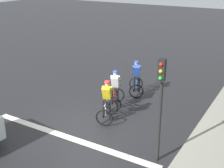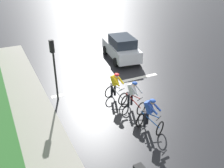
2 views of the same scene
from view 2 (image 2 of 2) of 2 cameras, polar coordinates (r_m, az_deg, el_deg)
name	(u,v)px [view 2 (image 2 of 2)]	position (r m, az deg, el deg)	size (l,w,h in m)	color
ground_plane	(116,92)	(15.12, 0.86, -1.80)	(80.00, 80.00, 0.00)	black
sidewalk_kerb	(32,136)	(12.26, -16.92, -10.71)	(2.80, 24.96, 0.12)	gray
stone_wall_low	(10,137)	(12.09, -21.31, -10.70)	(0.44, 24.96, 0.60)	gray
road_marking_stop_line	(108,85)	(15.94, -0.81, -0.13)	(7.00, 0.30, 0.01)	silver
cyclist_lead	(150,115)	(11.82, 8.16, -6.78)	(1.10, 1.27, 1.66)	black
cyclist_second	(133,97)	(13.13, 4.52, -2.77)	(1.02, 1.25, 1.66)	black
cyclist_mid	(115,88)	(13.93, 0.75, -0.78)	(0.99, 1.24, 1.66)	black
car_white	(121,48)	(19.41, 2.04, 7.86)	(2.29, 4.29, 1.76)	silver
traffic_light_near_crossing	(54,61)	(13.81, -12.56, 4.81)	(0.22, 0.31, 3.34)	black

